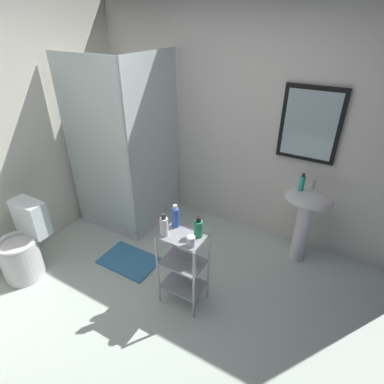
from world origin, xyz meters
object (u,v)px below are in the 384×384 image
(bath_mat, at_px, (129,261))
(rinse_cup, at_px, (191,241))
(storage_cart, at_px, (183,263))
(hand_soap_bottle, at_px, (302,183))
(shower_stall, at_px, (130,187))
(lotion_bottle_white, at_px, (164,226))
(body_wash_bottle_green, at_px, (198,228))
(pedestal_sink, at_px, (306,213))
(toilet, at_px, (23,248))
(shampoo_bottle_blue, at_px, (175,217))

(bath_mat, bearing_deg, rinse_cup, -13.17)
(storage_cart, bearing_deg, bath_mat, 170.16)
(hand_soap_bottle, bearing_deg, bath_mat, -145.79)
(shower_stall, distance_m, lotion_bottle_white, 1.45)
(hand_soap_bottle, distance_m, body_wash_bottle_green, 1.20)
(shower_stall, height_order, bath_mat, shower_stall)
(shower_stall, bearing_deg, pedestal_sink, 8.42)
(toilet, distance_m, rinse_cup, 1.78)
(pedestal_sink, distance_m, shampoo_bottle_blue, 1.37)
(hand_soap_bottle, xyz_separation_m, rinse_cup, (-0.55, -1.19, -0.10))
(hand_soap_bottle, distance_m, lotion_bottle_white, 1.43)
(storage_cart, relative_size, shampoo_bottle_blue, 3.54)
(pedestal_sink, xyz_separation_m, lotion_bottle_white, (-0.90, -1.16, 0.25))
(shampoo_bottle_blue, bearing_deg, rinse_cup, -32.76)
(toilet, height_order, hand_soap_bottle, hand_soap_bottle)
(toilet, relative_size, storage_cart, 1.03)
(lotion_bottle_white, bearing_deg, pedestal_sink, 52.13)
(toilet, distance_m, lotion_bottle_white, 1.56)
(hand_soap_bottle, bearing_deg, lotion_bottle_white, -124.33)
(toilet, height_order, shampoo_bottle_blue, shampoo_bottle_blue)
(pedestal_sink, relative_size, body_wash_bottle_green, 4.46)
(storage_cart, height_order, bath_mat, storage_cart)
(pedestal_sink, relative_size, shampoo_bottle_blue, 3.87)
(toilet, relative_size, rinse_cup, 8.73)
(storage_cart, xyz_separation_m, hand_soap_bottle, (0.67, 1.11, 0.45))
(shower_stall, xyz_separation_m, bath_mat, (0.48, -0.66, -0.45))
(shower_stall, xyz_separation_m, rinse_cup, (1.37, -0.87, 0.32))
(pedestal_sink, height_order, hand_soap_bottle, hand_soap_bottle)
(rinse_cup, relative_size, bath_mat, 0.15)
(pedestal_sink, bearing_deg, toilet, -145.63)
(lotion_bottle_white, xyz_separation_m, rinse_cup, (0.25, -0.01, -0.04))
(shampoo_bottle_blue, relative_size, rinse_cup, 2.40)
(lotion_bottle_white, bearing_deg, shower_stall, 142.51)
(hand_soap_bottle, bearing_deg, pedestal_sink, -13.42)
(storage_cart, bearing_deg, rinse_cup, -31.53)
(pedestal_sink, xyz_separation_m, hand_soap_bottle, (-0.09, 0.02, 0.31))
(storage_cart, distance_m, lotion_bottle_white, 0.42)
(shower_stall, distance_m, hand_soap_bottle, 1.99)
(lotion_bottle_white, bearing_deg, rinse_cup, -2.00)
(shower_stall, distance_m, toilet, 1.32)
(storage_cart, bearing_deg, pedestal_sink, 54.88)
(pedestal_sink, distance_m, bath_mat, 1.90)
(lotion_bottle_white, bearing_deg, shampoo_bottle_blue, 84.81)
(rinse_cup, bearing_deg, pedestal_sink, 61.06)
(rinse_cup, height_order, bath_mat, rinse_cup)
(storage_cart, relative_size, bath_mat, 1.23)
(body_wash_bottle_green, bearing_deg, storage_cart, -153.37)
(lotion_bottle_white, xyz_separation_m, body_wash_bottle_green, (0.25, 0.12, -0.01))
(body_wash_bottle_green, relative_size, shampoo_bottle_blue, 0.87)
(hand_soap_bottle, bearing_deg, storage_cart, -121.16)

